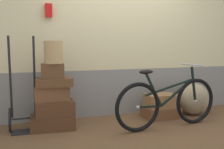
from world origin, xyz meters
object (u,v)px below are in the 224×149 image
suitcase_3 (54,82)px  suitcase_4 (53,71)px  burlap_sack (193,99)px  bicycle (168,103)px  suitcase_2 (52,93)px  suitcase_6 (161,101)px  suitcase_0 (53,122)px  luggage_trolley (24,110)px  suitcase_5 (161,112)px  wicker_basket (53,52)px  suitcase_1 (55,108)px

suitcase_3 → suitcase_4: 0.16m
burlap_sack → bicycle: 0.94m
suitcase_2 → suitcase_6: suitcase_2 is taller
suitcase_0 → suitcase_3: suitcase_3 is taller
suitcase_3 → luggage_trolley: 0.58m
suitcase_2 → suitcase_5: bearing=-1.3°
wicker_basket → suitcase_3: bearing=-26.5°
suitcase_0 → suitcase_5: bearing=5.7°
wicker_basket → suitcase_6: bearing=-0.5°
suitcase_3 → luggage_trolley: luggage_trolley is taller
suitcase_1 → suitcase_6: suitcase_1 is taller
suitcase_5 → burlap_sack: burlap_sack is taller
suitcase_3 → luggage_trolley: (-0.42, 0.06, -0.39)m
suitcase_2 → burlap_sack: 2.42m
suitcase_1 → suitcase_3: bearing=80.5°
suitcase_5 → burlap_sack: bearing=-0.4°
suitcase_2 → suitcase_5: suitcase_2 is taller
wicker_basket → suitcase_2: bearing=144.2°
suitcase_5 → bicycle: size_ratio=0.34×
suitcase_5 → bicycle: (-0.17, -0.50, 0.28)m
suitcase_5 → wicker_basket: size_ratio=1.81×
suitcase_1 → bicycle: bicycle is taller
suitcase_0 → bicycle: 1.69m
burlap_sack → wicker_basket: bearing=-179.9°
suitcase_3 → wicker_basket: wicker_basket is taller
suitcase_4 → burlap_sack: suitcase_4 is taller
suitcase_6 → bicycle: bearing=-106.0°
suitcase_2 → luggage_trolley: luggage_trolley is taller
luggage_trolley → bicycle: bearing=-15.3°
suitcase_1 → burlap_sack: size_ratio=0.98×
suitcase_4 → luggage_trolley: (-0.41, 0.06, -0.55)m
suitcase_3 → bicycle: size_ratio=0.30×
suitcase_1 → bicycle: (1.57, -0.46, 0.06)m
suitcase_0 → suitcase_5: size_ratio=1.08×
suitcase_3 → suitcase_1: bearing=-95.5°
luggage_trolley → suitcase_1: bearing=-11.5°
suitcase_2 → suitcase_5: 1.82m
suitcase_5 → luggage_trolley: bearing=179.3°
suitcase_5 → wicker_basket: (-1.74, -0.01, 1.01)m
suitcase_0 → burlap_sack: 2.41m
suitcase_2 → suitcase_6: 1.77m
wicker_basket → luggage_trolley: bearing=172.4°
suitcase_2 → wicker_basket: wicker_basket is taller
suitcase_4 → bicycle: 1.72m
suitcase_0 → suitcase_1: size_ratio=1.16×
wicker_basket → luggage_trolley: size_ratio=0.24×
suitcase_2 → suitcase_1: bearing=-59.4°
suitcase_4 → wicker_basket: bearing=16.9°
suitcase_5 → wicker_basket: bearing=-179.1°
wicker_basket → suitcase_0: bearing=-149.0°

